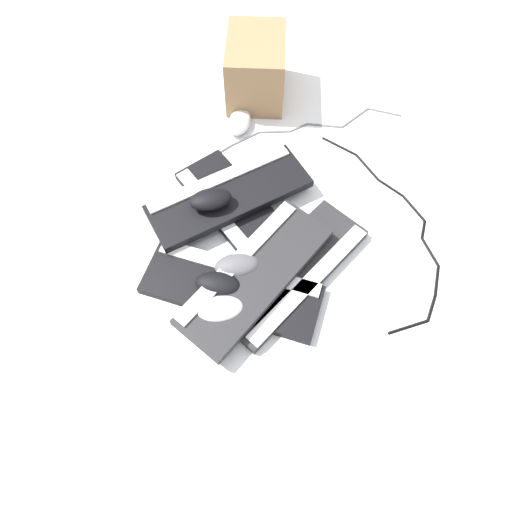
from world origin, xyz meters
name	(u,v)px	position (x,y,z in m)	size (l,w,h in m)	color
ground_plane	(247,243)	(0.00, 0.00, 0.00)	(3.20, 3.20, 0.00)	silver
keyboard_0	(232,289)	(0.13, 0.06, 0.01)	(0.31, 0.46, 0.03)	black
keyboard_1	(293,272)	(-0.01, 0.15, 0.01)	(0.44, 0.16, 0.03)	#232326
keyboard_2	(241,215)	(-0.05, -0.07, 0.01)	(0.24, 0.46, 0.03)	black
keyboard_3	(229,195)	(-0.06, -0.12, 0.04)	(0.46, 0.29, 0.03)	black
keyboard_4	(255,275)	(0.07, 0.09, 0.04)	(0.44, 0.16, 0.03)	#232326
mouse_0	(218,284)	(0.15, 0.04, 0.05)	(0.11, 0.07, 0.04)	black
mouse_1	(237,266)	(0.09, 0.04, 0.05)	(0.11, 0.07, 0.04)	#4C4C51
mouse_2	(210,200)	(0.00, -0.13, 0.08)	(0.11, 0.07, 0.04)	black
mouse_3	(220,309)	(0.20, 0.09, 0.05)	(0.11, 0.07, 0.04)	silver
mouse_4	(239,122)	(-0.29, -0.29, 0.02)	(0.11, 0.07, 0.04)	silver
cable_0	(280,141)	(-0.33, -0.16, 0.00)	(0.73, 0.33, 0.01)	#59595B
cable_1	(399,225)	(-0.31, 0.27, 0.00)	(0.41, 0.55, 0.01)	black
cardboard_box	(256,68)	(-0.44, -0.36, 0.09)	(0.23, 0.17, 0.19)	olive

